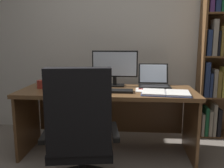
{
  "coord_description": "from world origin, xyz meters",
  "views": [
    {
      "loc": [
        0.22,
        -1.48,
        1.25
      ],
      "look_at": [
        0.02,
        0.98,
        0.8
      ],
      "focal_mm": 38.16,
      "sensor_mm": 36.0,
      "label": 1
    }
  ],
  "objects_px": {
    "desk": "(108,105)",
    "notepad": "(143,90)",
    "bookshelf": "(224,57)",
    "laptop": "(154,82)",
    "office_chair": "(81,143)",
    "computer_mouse": "(84,90)",
    "open_binder": "(166,93)",
    "monitor": "(115,68)",
    "keyboard": "(113,91)",
    "pen": "(145,89)",
    "reading_stand_with_book": "(81,80)",
    "coffee_mug": "(41,84)"
  },
  "relations": [
    {
      "from": "office_chair",
      "to": "open_binder",
      "type": "bearing_deg",
      "value": 30.99
    },
    {
      "from": "pen",
      "to": "office_chair",
      "type": "bearing_deg",
      "value": -125.66
    },
    {
      "from": "bookshelf",
      "to": "coffee_mug",
      "type": "bearing_deg",
      "value": -164.43
    },
    {
      "from": "coffee_mug",
      "to": "monitor",
      "type": "bearing_deg",
      "value": 13.13
    },
    {
      "from": "reading_stand_with_book",
      "to": "pen",
      "type": "xyz_separation_m",
      "value": [
        0.75,
        -0.28,
        -0.05
      ]
    },
    {
      "from": "desk",
      "to": "monitor",
      "type": "bearing_deg",
      "value": 62.82
    },
    {
      "from": "computer_mouse",
      "to": "reading_stand_with_book",
      "type": "bearing_deg",
      "value": 106.59
    },
    {
      "from": "laptop",
      "to": "coffee_mug",
      "type": "xyz_separation_m",
      "value": [
        -1.26,
        -0.2,
        -0.01
      ]
    },
    {
      "from": "desk",
      "to": "keyboard",
      "type": "distance_m",
      "value": 0.29
    },
    {
      "from": "monitor",
      "to": "open_binder",
      "type": "height_order",
      "value": "monitor"
    },
    {
      "from": "monitor",
      "to": "keyboard",
      "type": "relative_size",
      "value": 1.25
    },
    {
      "from": "reading_stand_with_book",
      "to": "open_binder",
      "type": "distance_m",
      "value": 1.04
    },
    {
      "from": "laptop",
      "to": "open_binder",
      "type": "xyz_separation_m",
      "value": [
        0.08,
        -0.39,
        -0.04
      ]
    },
    {
      "from": "pen",
      "to": "coffee_mug",
      "type": "distance_m",
      "value": 1.15
    },
    {
      "from": "desk",
      "to": "bookshelf",
      "type": "height_order",
      "value": "bookshelf"
    },
    {
      "from": "coffee_mug",
      "to": "laptop",
      "type": "bearing_deg",
      "value": 9.0
    },
    {
      "from": "laptop",
      "to": "pen",
      "type": "relative_size",
      "value": 2.49
    },
    {
      "from": "office_chair",
      "to": "open_binder",
      "type": "height_order",
      "value": "office_chair"
    },
    {
      "from": "notepad",
      "to": "computer_mouse",
      "type": "bearing_deg",
      "value": -171.06
    },
    {
      "from": "keyboard",
      "to": "reading_stand_with_book",
      "type": "relative_size",
      "value": 1.5
    },
    {
      "from": "office_chair",
      "to": "monitor",
      "type": "distance_m",
      "value": 1.12
    },
    {
      "from": "notepad",
      "to": "keyboard",
      "type": "bearing_deg",
      "value": -162.95
    },
    {
      "from": "laptop",
      "to": "reading_stand_with_book",
      "type": "bearing_deg",
      "value": 177.03
    },
    {
      "from": "pen",
      "to": "coffee_mug",
      "type": "relative_size",
      "value": 1.55
    },
    {
      "from": "desk",
      "to": "office_chair",
      "type": "height_order",
      "value": "office_chair"
    },
    {
      "from": "laptop",
      "to": "coffee_mug",
      "type": "relative_size",
      "value": 3.87
    },
    {
      "from": "bookshelf",
      "to": "desk",
      "type": "bearing_deg",
      "value": -158.93
    },
    {
      "from": "bookshelf",
      "to": "reading_stand_with_book",
      "type": "bearing_deg",
      "value": -168.5
    },
    {
      "from": "bookshelf",
      "to": "notepad",
      "type": "height_order",
      "value": "bookshelf"
    },
    {
      "from": "keyboard",
      "to": "notepad",
      "type": "height_order",
      "value": "keyboard"
    },
    {
      "from": "laptop",
      "to": "reading_stand_with_book",
      "type": "distance_m",
      "value": 0.87
    },
    {
      "from": "computer_mouse",
      "to": "reading_stand_with_book",
      "type": "xyz_separation_m",
      "value": [
        -0.11,
        0.38,
        0.04
      ]
    },
    {
      "from": "monitor",
      "to": "reading_stand_with_book",
      "type": "height_order",
      "value": "monitor"
    },
    {
      "from": "office_chair",
      "to": "notepad",
      "type": "height_order",
      "value": "office_chair"
    },
    {
      "from": "monitor",
      "to": "laptop",
      "type": "xyz_separation_m",
      "value": [
        0.45,
        0.01,
        -0.16
      ]
    },
    {
      "from": "computer_mouse",
      "to": "open_binder",
      "type": "relative_size",
      "value": 0.21
    },
    {
      "from": "office_chair",
      "to": "computer_mouse",
      "type": "bearing_deg",
      "value": 90.0
    },
    {
      "from": "computer_mouse",
      "to": "open_binder",
      "type": "height_order",
      "value": "computer_mouse"
    },
    {
      "from": "reading_stand_with_book",
      "to": "open_binder",
      "type": "relative_size",
      "value": 0.55
    },
    {
      "from": "desk",
      "to": "notepad",
      "type": "xyz_separation_m",
      "value": [
        0.39,
        -0.09,
        0.2
      ]
    },
    {
      "from": "bookshelf",
      "to": "computer_mouse",
      "type": "height_order",
      "value": "bookshelf"
    },
    {
      "from": "reading_stand_with_book",
      "to": "notepad",
      "type": "distance_m",
      "value": 0.78
    },
    {
      "from": "laptop",
      "to": "reading_stand_with_book",
      "type": "xyz_separation_m",
      "value": [
        -0.87,
        0.04,
        0.01
      ]
    },
    {
      "from": "desk",
      "to": "notepad",
      "type": "distance_m",
      "value": 0.44
    },
    {
      "from": "monitor",
      "to": "computer_mouse",
      "type": "height_order",
      "value": "monitor"
    },
    {
      "from": "bookshelf",
      "to": "open_binder",
      "type": "bearing_deg",
      "value": -136.51
    },
    {
      "from": "bookshelf",
      "to": "laptop",
      "type": "xyz_separation_m",
      "value": [
        -0.92,
        -0.41,
        -0.26
      ]
    },
    {
      "from": "desk",
      "to": "bookshelf",
      "type": "distance_m",
      "value": 1.63
    },
    {
      "from": "monitor",
      "to": "laptop",
      "type": "height_order",
      "value": "monitor"
    },
    {
      "from": "desk",
      "to": "monitor",
      "type": "relative_size",
      "value": 3.59
    }
  ]
}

